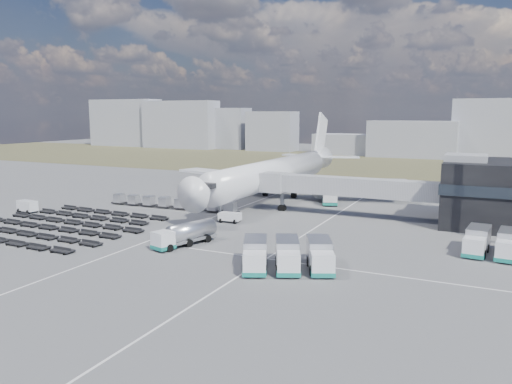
% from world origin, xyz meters
% --- Properties ---
extents(ground, '(420.00, 420.00, 0.00)m').
position_xyz_m(ground, '(0.00, 0.00, 0.00)').
color(ground, '#565659').
rests_on(ground, ground).
extents(grass_strip, '(420.00, 90.00, 0.01)m').
position_xyz_m(grass_strip, '(0.00, 110.00, 0.01)').
color(grass_strip, '#48462B').
rests_on(grass_strip, ground).
extents(lane_markings, '(47.12, 110.00, 0.01)m').
position_xyz_m(lane_markings, '(9.77, 3.00, 0.01)').
color(lane_markings, silver).
rests_on(lane_markings, ground).
extents(jet_bridge, '(30.30, 3.80, 7.05)m').
position_xyz_m(jet_bridge, '(15.90, 20.42, 5.05)').
color(jet_bridge, '#939399').
rests_on(jet_bridge, ground).
extents(airliner, '(51.59, 64.53, 17.62)m').
position_xyz_m(airliner, '(0.00, 32.38, 5.29)').
color(airliner, white).
rests_on(airliner, ground).
extents(skyline, '(305.27, 26.07, 24.46)m').
position_xyz_m(skyline, '(-30.03, 152.04, 9.87)').
color(skyline, '#9899A5').
rests_on(skyline, ground).
extents(fuel_tanker, '(5.00, 9.64, 3.03)m').
position_xyz_m(fuel_tanker, '(3.76, -6.99, 1.51)').
color(fuel_tanker, white).
rests_on(fuel_tanker, ground).
extents(pushback_tug, '(3.62, 2.29, 1.53)m').
position_xyz_m(pushback_tug, '(2.37, 8.00, 0.76)').
color(pushback_tug, white).
rests_on(pushback_tug, ground).
extents(utility_van, '(4.03, 2.21, 2.09)m').
position_xyz_m(utility_van, '(-33.52, -0.32, 1.04)').
color(utility_van, white).
rests_on(utility_van, ground).
extents(catering_truck, '(4.73, 7.23, 3.08)m').
position_xyz_m(catering_truck, '(11.86, 30.79, 1.58)').
color(catering_truck, white).
rests_on(catering_truck, ground).
extents(service_trucks_near, '(11.95, 10.75, 2.98)m').
position_xyz_m(service_trucks_near, '(19.75, -10.58, 1.62)').
color(service_trucks_near, white).
rests_on(service_trucks_near, ground).
extents(service_trucks_far, '(6.68, 7.76, 2.92)m').
position_xyz_m(service_trucks_far, '(40.35, 5.27, 1.58)').
color(service_trucks_far, white).
rests_on(service_trucks_far, ground).
extents(uld_row, '(26.51, 2.84, 1.79)m').
position_xyz_m(uld_row, '(-12.53, 13.47, 1.07)').
color(uld_row, black).
rests_on(uld_row, ground).
extents(baggage_dollies, '(28.49, 23.28, 0.72)m').
position_xyz_m(baggage_dollies, '(-19.90, -6.21, 0.36)').
color(baggage_dollies, black).
rests_on(baggage_dollies, ground).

